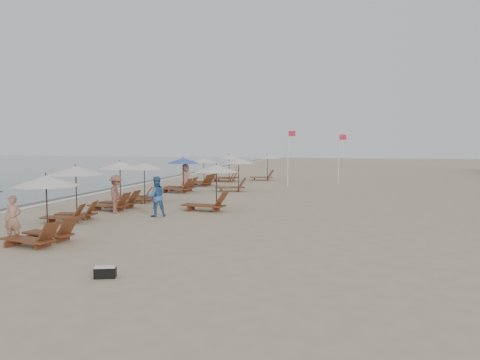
% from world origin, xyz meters
% --- Properties ---
extents(ground, '(160.00, 160.00, 0.00)m').
position_xyz_m(ground, '(0.00, 0.00, 0.00)').
color(ground, tan).
rests_on(ground, ground).
extents(wet_sand_band, '(3.20, 140.00, 0.01)m').
position_xyz_m(wet_sand_band, '(-12.50, 10.00, 0.00)').
color(wet_sand_band, '#6B5E4C').
rests_on(wet_sand_band, ground).
extents(foam_line, '(0.50, 140.00, 0.02)m').
position_xyz_m(foam_line, '(-11.20, 10.00, 0.01)').
color(foam_line, white).
rests_on(foam_line, ground).
extents(lounger_station_0, '(2.44, 2.11, 2.25)m').
position_xyz_m(lounger_station_0, '(-5.04, -3.85, 1.14)').
color(lounger_station_0, brown).
rests_on(lounger_station_0, ground).
extents(lounger_station_1, '(2.53, 2.44, 2.32)m').
position_xyz_m(lounger_station_1, '(-6.58, 0.31, 1.34)').
color(lounger_station_1, brown).
rests_on(lounger_station_1, ground).
extents(lounger_station_2, '(2.56, 2.18, 2.37)m').
position_xyz_m(lounger_station_2, '(-6.52, 3.86, 1.13)').
color(lounger_station_2, brown).
rests_on(lounger_station_2, ground).
extents(lounger_station_3, '(2.49, 2.31, 2.17)m').
position_xyz_m(lounger_station_3, '(-6.58, 6.78, 1.05)').
color(lounger_station_3, brown).
rests_on(lounger_station_3, ground).
extents(lounger_station_4, '(2.68, 2.23, 2.26)m').
position_xyz_m(lounger_station_4, '(-6.30, 12.10, 1.06)').
color(lounger_station_4, brown).
rests_on(lounger_station_4, ground).
extents(lounger_station_5, '(2.58, 2.35, 2.12)m').
position_xyz_m(lounger_station_5, '(-6.34, 16.79, 1.07)').
color(lounger_station_5, brown).
rests_on(lounger_station_5, ground).
extents(lounger_station_6, '(2.70, 2.32, 2.24)m').
position_xyz_m(lounger_station_6, '(-5.50, 20.90, 1.01)').
color(lounger_station_6, brown).
rests_on(lounger_station_6, ground).
extents(inland_station_0, '(2.83, 2.24, 2.22)m').
position_xyz_m(inland_station_0, '(-1.86, 4.51, 1.30)').
color(inland_station_0, brown).
rests_on(inland_station_0, ground).
extents(inland_station_1, '(2.75, 2.24, 2.22)m').
position_xyz_m(inland_station_1, '(-2.87, 13.53, 1.36)').
color(inland_station_1, brown).
rests_on(inland_station_1, ground).
extents(inland_station_2, '(2.71, 2.24, 2.22)m').
position_xyz_m(inland_station_2, '(-2.52, 22.92, 1.38)').
color(inland_station_2, brown).
rests_on(inland_station_2, ground).
extents(beachgoer_near, '(0.65, 0.50, 1.58)m').
position_xyz_m(beachgoer_near, '(-6.09, -3.89, 0.79)').
color(beachgoer_near, '#A57559').
rests_on(beachgoer_near, ground).
extents(beachgoer_mid_a, '(1.11, 1.06, 1.80)m').
position_xyz_m(beachgoer_mid_a, '(-3.69, 2.25, 0.90)').
color(beachgoer_mid_a, '#3562A0').
rests_on(beachgoer_mid_a, ground).
extents(beachgoer_mid_b, '(0.86, 1.26, 1.79)m').
position_xyz_m(beachgoer_mid_b, '(-5.88, 2.71, 0.90)').
color(beachgoer_mid_b, brown).
rests_on(beachgoer_mid_b, ground).
extents(beachgoer_far_b, '(0.73, 0.98, 1.84)m').
position_xyz_m(beachgoer_far_b, '(-6.17, 12.86, 0.92)').
color(beachgoer_far_b, tan).
rests_on(beachgoer_far_b, ground).
extents(duffel_bag, '(0.58, 0.42, 0.29)m').
position_xyz_m(duffel_bag, '(-1.09, -6.83, 0.15)').
color(duffel_bag, black).
rests_on(duffel_bag, ground).
extents(flag_pole_near, '(0.60, 0.08, 4.33)m').
position_xyz_m(flag_pole_near, '(0.21, 17.55, 2.41)').
color(flag_pole_near, silver).
rests_on(flag_pole_near, ground).
extents(flag_pole_far, '(0.60, 0.08, 4.08)m').
position_xyz_m(flag_pole_far, '(3.84, 20.01, 2.28)').
color(flag_pole_far, silver).
rests_on(flag_pole_far, ground).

